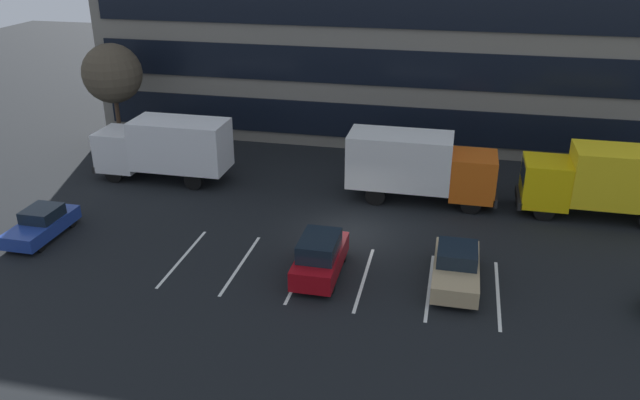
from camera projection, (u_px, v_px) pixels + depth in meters
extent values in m
plane|color=black|center=(349.00, 234.00, 31.09)|extent=(120.00, 120.00, 0.00)
cube|color=slate|center=(397.00, 1.00, 43.47)|extent=(40.49, 11.12, 18.00)
cube|color=black|center=(383.00, 123.00, 41.32)|extent=(38.87, 0.16, 2.30)
cube|color=black|center=(385.00, 68.00, 39.86)|extent=(38.87, 0.16, 2.30)
cube|color=black|center=(388.00, 9.00, 38.39)|extent=(38.87, 0.16, 2.30)
cube|color=silver|center=(183.00, 258.00, 28.87)|extent=(0.14, 5.40, 0.01)
cube|color=silver|center=(241.00, 264.00, 28.31)|extent=(0.14, 5.40, 0.01)
cube|color=silver|center=(301.00, 271.00, 27.76)|extent=(0.14, 5.40, 0.01)
cube|color=silver|center=(364.00, 279.00, 27.20)|extent=(0.14, 5.40, 0.01)
cube|color=silver|center=(430.00, 286.00, 26.64)|extent=(0.14, 5.40, 0.01)
cube|color=silver|center=(498.00, 294.00, 26.08)|extent=(0.14, 5.40, 0.01)
cube|color=#D85914|center=(473.00, 176.00, 33.55)|extent=(2.34, 2.55, 2.34)
cube|color=black|center=(496.00, 169.00, 33.13)|extent=(0.06, 2.15, 1.03)
cube|color=white|center=(400.00, 160.00, 34.10)|extent=(5.54, 2.66, 2.87)
cube|color=black|center=(495.00, 195.00, 33.72)|extent=(0.21, 2.55, 0.43)
cylinder|color=black|center=(471.00, 188.00, 35.01)|extent=(1.06, 0.32, 1.06)
cylinder|color=black|center=(471.00, 204.00, 33.05)|extent=(1.06, 0.32, 1.06)
cylinder|color=black|center=(381.00, 181.00, 36.01)|extent=(1.06, 0.32, 1.06)
cylinder|color=black|center=(375.00, 196.00, 34.06)|extent=(1.06, 0.32, 1.06)
cube|color=white|center=(121.00, 149.00, 37.51)|extent=(2.31, 2.52, 2.31)
cube|color=black|center=(102.00, 140.00, 37.55)|extent=(0.06, 2.12, 1.02)
cube|color=white|center=(181.00, 144.00, 36.50)|extent=(5.47, 2.63, 2.84)
cube|color=black|center=(105.00, 163.00, 38.15)|extent=(0.21, 2.52, 0.42)
cylinder|color=black|center=(114.00, 174.00, 37.01)|extent=(1.05, 0.32, 1.05)
cylinder|color=black|center=(132.00, 161.00, 38.94)|extent=(1.05, 0.32, 1.05)
cylinder|color=black|center=(193.00, 181.00, 36.02)|extent=(1.05, 0.32, 1.05)
cylinder|color=black|center=(208.00, 167.00, 37.95)|extent=(1.05, 0.32, 1.05)
cube|color=yellow|center=(545.00, 182.00, 32.80)|extent=(2.33, 2.54, 2.33)
cube|color=black|center=(523.00, 172.00, 32.84)|extent=(0.06, 2.14, 1.03)
cube|color=yellow|center=(628.00, 177.00, 31.78)|extent=(5.51, 2.65, 2.86)
cube|color=black|center=(518.00, 197.00, 33.45)|extent=(0.21, 2.54, 0.42)
cylinder|color=black|center=(544.00, 211.00, 32.30)|extent=(1.06, 0.32, 1.06)
cylinder|color=black|center=(540.00, 194.00, 34.25)|extent=(1.06, 0.32, 1.06)
cylinder|color=black|center=(639.00, 202.00, 33.25)|extent=(1.06, 0.32, 1.06)
cube|color=tan|center=(456.00, 271.00, 26.60)|extent=(1.88, 4.50, 0.73)
cube|color=black|center=(457.00, 254.00, 26.53)|extent=(1.66, 1.89, 0.63)
cylinder|color=black|center=(475.00, 297.00, 25.28)|extent=(0.23, 0.63, 0.63)
cylinder|color=black|center=(434.00, 293.00, 25.60)|extent=(0.23, 0.63, 0.63)
cylinder|color=black|center=(475.00, 263.00, 27.85)|extent=(0.23, 0.63, 0.63)
cylinder|color=black|center=(437.00, 259.00, 28.17)|extent=(0.23, 0.63, 0.63)
cube|color=navy|center=(42.00, 227.00, 30.55)|extent=(1.70, 4.07, 0.66)
cube|color=black|center=(42.00, 213.00, 30.48)|extent=(1.50, 1.71, 0.57)
cylinder|color=black|center=(40.00, 246.00, 29.35)|extent=(0.21, 0.57, 0.57)
cylinder|color=black|center=(12.00, 242.00, 29.64)|extent=(0.21, 0.57, 0.57)
cylinder|color=black|center=(72.00, 222.00, 31.67)|extent=(0.21, 0.57, 0.57)
cylinder|color=black|center=(46.00, 219.00, 31.97)|extent=(0.21, 0.57, 0.57)
cube|color=maroon|center=(320.00, 260.00, 27.28)|extent=(1.78, 4.20, 0.87)
cube|color=black|center=(319.00, 246.00, 26.76)|extent=(1.57, 2.31, 0.78)
cylinder|color=black|center=(310.00, 251.00, 28.78)|extent=(0.20, 0.62, 0.62)
cylinder|color=black|center=(344.00, 255.00, 28.47)|extent=(0.20, 0.62, 0.62)
cylinder|color=black|center=(295.00, 282.00, 26.39)|extent=(0.20, 0.62, 0.62)
cylinder|color=black|center=(332.00, 286.00, 26.08)|extent=(0.20, 0.62, 0.62)
cylinder|color=#473323|center=(119.00, 124.00, 41.55)|extent=(0.28, 0.28, 3.71)
sphere|color=#4C4233|center=(112.00, 73.00, 40.19)|extent=(3.78, 3.78, 3.78)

